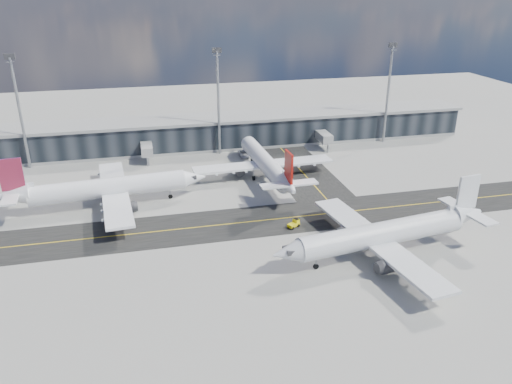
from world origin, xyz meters
TOP-DOWN VIEW (x-y plane):
  - ground at (0.00, 0.00)m, footprint 300.00×300.00m
  - taxiway_lanes at (3.91, 10.74)m, footprint 180.00×63.00m
  - terminal_concourse at (0.04, 54.93)m, footprint 152.00×19.80m
  - floodlight_masts at (0.00, 48.00)m, footprint 102.50×0.70m
  - airliner_af at (-29.34, 18.31)m, footprint 43.07×36.76m
  - airliner_redtail at (7.76, 26.40)m, footprint 35.17×41.29m
  - airliner_near at (19.08, -14.09)m, footprint 42.51×36.37m
  - baggage_tug at (6.92, -0.25)m, footprint 2.81×2.40m
  - service_van at (6.13, 44.00)m, footprint 2.75×5.83m

SIDE VIEW (x-z plane):
  - ground at x=0.00m, z-range 0.00..0.00m
  - taxiway_lanes at x=3.91m, z-range -0.01..0.03m
  - baggage_tug at x=6.92m, z-range 0.00..1.61m
  - service_van at x=6.13m, z-range 0.00..1.61m
  - airliner_redtail at x=7.76m, z-range -2.08..10.16m
  - terminal_concourse at x=0.04m, z-range -0.31..8.49m
  - airliner_near at x=19.08m, z-range -2.14..10.46m
  - airliner_af at x=-29.34m, z-range -2.16..10.59m
  - floodlight_masts at x=0.00m, z-range 1.16..30.06m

